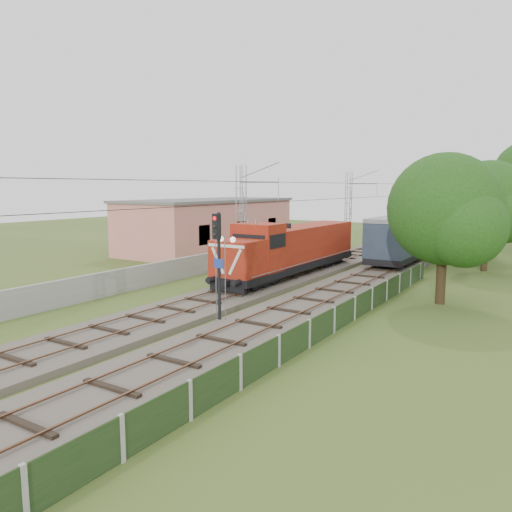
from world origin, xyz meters
The scene contains 13 objects.
ground centered at (0.00, 0.00, 0.00)m, with size 140.00×140.00×0.00m, color #3F5620.
track_main centered at (0.00, 7.00, 0.18)m, with size 4.20×70.00×0.45m.
track_side centered at (5.00, 20.00, 0.18)m, with size 4.20×80.00×0.45m.
catenary centered at (-2.95, 12.00, 4.05)m, with size 3.31×70.00×8.00m.
boundary_wall centered at (-6.50, 12.00, 0.75)m, with size 0.25×40.00×1.50m, color #9E9E99.
station_building centered at (-15.00, 24.00, 2.63)m, with size 8.40×20.40×5.22m.
fence centered at (8.00, 3.00, 0.60)m, with size 0.12×32.00×1.20m.
locomotive centered at (0.00, 13.84, 2.13)m, with size 2.81×16.06×4.08m.
coach_rake centered at (5.00, 63.22, 2.49)m, with size 2.99×89.28×3.46m.
signal_post centered at (2.96, 1.17, 3.67)m, with size 0.58×0.46×5.34m.
tree_a centered at (10.85, 11.41, 5.21)m, with size 6.44×6.14×8.35m.
tree_b centered at (11.32, 24.55, 5.31)m, with size 6.56×6.25×8.50m.
tree_c centered at (9.50, 31.32, 4.07)m, with size 5.03×4.79×6.52m.
Camera 1 is at (16.59, -17.18, 6.50)m, focal length 35.00 mm.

